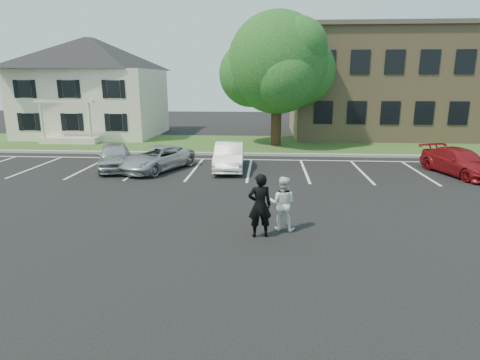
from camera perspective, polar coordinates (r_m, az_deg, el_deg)
name	(u,v)px	position (r m, az deg, el deg)	size (l,w,h in m)	color
ground_plane	(238,226)	(12.66, -0.31, -6.61)	(90.00, 90.00, 0.00)	black
curb	(252,154)	(24.23, 1.75, 3.68)	(40.00, 0.30, 0.15)	gray
grass_strip	(254,144)	(28.17, 2.06, 5.09)	(44.00, 8.00, 0.08)	#324F1C
stall_lines	(277,166)	(21.24, 5.22, 1.94)	(34.00, 5.36, 0.01)	silver
house	(93,87)	(34.68, -20.19, 12.26)	(10.30, 9.22, 7.60)	beige
office_building	(433,83)	(36.26, 25.73, 12.31)	(22.40, 10.40, 8.30)	#9F845A
tree	(279,65)	(27.54, 5.52, 15.91)	(7.80, 7.20, 8.80)	black
man_black_suit	(260,206)	(11.60, 2.84, -3.65)	(0.69, 0.45, 1.89)	black
man_white_shirt	(282,203)	(12.22, 6.06, -3.33)	(0.81, 0.63, 1.67)	white
car_silver_west	(115,156)	(21.40, -17.40, 3.24)	(1.57, 3.91, 1.33)	#B3B3B9
car_silver_minivan	(157,158)	(20.61, -11.78, 3.01)	(2.00, 4.34, 1.21)	#B2B4B9
car_white_sedan	(229,156)	(20.39, -1.58, 3.38)	(1.42, 4.06, 1.34)	white
car_red_compact	(460,162)	(21.93, 28.78, 2.26)	(1.74, 4.29, 1.25)	maroon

